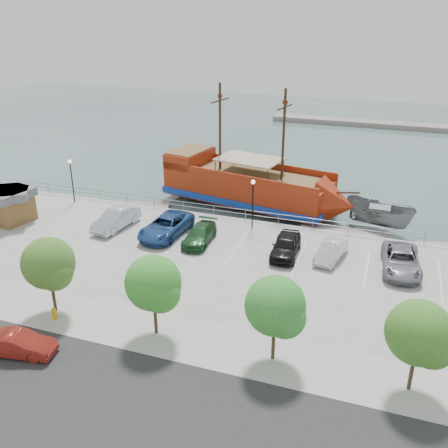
% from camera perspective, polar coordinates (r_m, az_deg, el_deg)
% --- Properties ---
extents(ground, '(160.00, 160.00, 0.00)m').
position_cam_1_polar(ground, '(38.12, 0.43, -5.48)').
color(ground, '#344849').
extents(street, '(100.00, 8.00, 0.04)m').
position_cam_1_polar(street, '(25.79, -11.91, -19.96)').
color(street, black).
rests_on(street, land_slab).
extents(sidewalk, '(100.00, 4.00, 0.05)m').
position_cam_1_polar(sidewalk, '(29.78, -5.97, -12.64)').
color(sidewalk, '#99958C').
rests_on(sidewalk, land_slab).
extents(seawall_railing, '(50.00, 0.06, 1.00)m').
position_cam_1_polar(seawall_railing, '(44.17, 3.71, 0.94)').
color(seawall_railing, slate).
rests_on(seawall_railing, land_slab).
extents(far_shore, '(40.00, 3.00, 0.80)m').
position_cam_1_polar(far_shore, '(88.39, 18.73, 10.64)').
color(far_shore, gray).
rests_on(far_shore, ground).
extents(pirate_ship, '(20.01, 8.89, 12.42)m').
position_cam_1_polar(pirate_ship, '(49.19, 4.13, 4.05)').
color(pirate_ship, maroon).
rests_on(pirate_ship, ground).
extents(patrol_boat, '(6.97, 4.81, 2.53)m').
position_cam_1_polar(patrol_boat, '(46.58, 17.26, 0.76)').
color(patrol_boat, slate).
rests_on(patrol_boat, ground).
extents(dock_west, '(7.05, 4.02, 0.39)m').
position_cam_1_polar(dock_west, '(50.55, -10.14, 2.00)').
color(dock_west, gray).
rests_on(dock_west, ground).
extents(dock_mid, '(8.05, 3.14, 0.45)m').
position_cam_1_polar(dock_mid, '(44.77, 13.54, -1.21)').
color(dock_mid, gray).
rests_on(dock_mid, ground).
extents(shed, '(4.20, 4.20, 2.95)m').
position_cam_1_polar(shed, '(47.72, -23.35, 2.09)').
color(shed, brown).
rests_on(shed, land_slab).
extents(street_sedan, '(4.22, 2.10, 1.33)m').
position_cam_1_polar(street_sedan, '(30.14, -22.44, -12.57)').
color(street_sedan, maroon).
rests_on(street_sedan, street).
extents(fire_hydrant, '(0.29, 0.29, 0.83)m').
position_cam_1_polar(fire_hydrant, '(32.47, -18.84, -9.62)').
color(fire_hydrant, orange).
rests_on(fire_hydrant, sidewalk).
extents(lamp_post_left, '(0.36, 0.36, 4.28)m').
position_cam_1_polar(lamp_post_left, '(49.84, -17.07, 5.57)').
color(lamp_post_left, black).
rests_on(lamp_post_left, land_slab).
extents(lamp_post_mid, '(0.36, 0.36, 4.28)m').
position_cam_1_polar(lamp_post_mid, '(42.12, 3.31, 3.32)').
color(lamp_post_mid, black).
rests_on(lamp_post_mid, land_slab).
extents(tree_c, '(3.30, 3.20, 5.00)m').
position_cam_1_polar(tree_c, '(31.76, -19.28, -4.50)').
color(tree_c, '#473321').
rests_on(tree_c, sidewalk).
extents(tree_d, '(3.30, 3.20, 5.00)m').
position_cam_1_polar(tree_d, '(28.25, -7.89, -6.97)').
color(tree_d, '#473321').
rests_on(tree_d, sidewalk).
extents(tree_e, '(3.30, 3.20, 5.00)m').
position_cam_1_polar(tree_e, '(26.17, 6.13, -9.59)').
color(tree_e, '#473321').
rests_on(tree_e, sidewalk).
extents(tree_f, '(3.30, 3.20, 5.00)m').
position_cam_1_polar(tree_f, '(25.88, 21.69, -11.79)').
color(tree_f, '#473321').
rests_on(tree_f, sidewalk).
extents(parked_car_b, '(2.37, 5.15, 1.64)m').
position_cam_1_polar(parked_car_b, '(43.67, -12.24, 0.56)').
color(parked_car_b, '#B1B9C5').
rests_on(parked_car_b, land_slab).
extents(parked_car_c, '(3.19, 6.15, 1.66)m').
position_cam_1_polar(parked_car_c, '(41.55, -6.64, -0.24)').
color(parked_car_c, navy).
rests_on(parked_car_c, land_slab).
extents(parked_car_d, '(2.13, 4.76, 1.35)m').
position_cam_1_polar(parked_car_d, '(40.16, -2.81, -1.22)').
color(parked_car_d, '#1E4C25').
rests_on(parked_car_d, land_slab).
extents(parked_car_e, '(2.16, 4.85, 1.62)m').
position_cam_1_polar(parked_car_e, '(38.35, 7.08, -2.43)').
color(parked_car_e, black).
rests_on(parked_car_e, land_slab).
extents(parked_car_f, '(2.18, 4.33, 1.36)m').
position_cam_1_polar(parked_car_f, '(38.37, 12.14, -3.01)').
color(parked_car_f, silver).
rests_on(parked_car_f, land_slab).
extents(parked_car_g, '(3.05, 5.80, 1.56)m').
position_cam_1_polar(parked_car_g, '(38.11, 19.59, -3.97)').
color(parked_car_g, gray).
rests_on(parked_car_g, land_slab).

